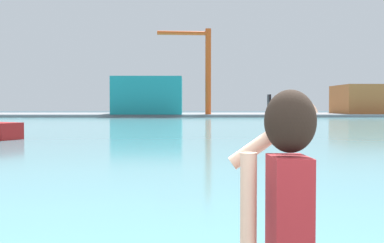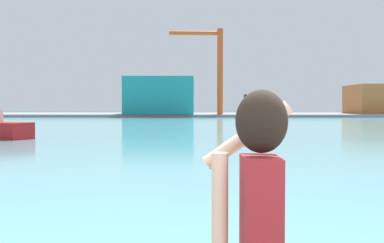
{
  "view_description": "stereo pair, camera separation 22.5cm",
  "coord_description": "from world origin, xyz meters",
  "px_view_note": "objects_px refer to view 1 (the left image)",
  "views": [
    {
      "loc": [
        -1.11,
        -2.12,
        2.3
      ],
      "look_at": [
        -1.01,
        6.39,
        2.0
      ],
      "focal_mm": 46.43,
      "sensor_mm": 36.0,
      "label": 1
    },
    {
      "loc": [
        -0.88,
        -2.12,
        2.3
      ],
      "look_at": [
        -1.01,
        6.39,
        2.0
      ],
      "focal_mm": 46.43,
      "sensor_mm": 36.0,
      "label": 2
    }
  ],
  "objects_px": {
    "warehouse_right": "(366,99)",
    "port_crane": "(202,63)",
    "warehouse_left": "(148,96)",
    "person_photographer": "(287,214)"
  },
  "relations": [
    {
      "from": "warehouse_left",
      "to": "port_crane",
      "type": "bearing_deg",
      "value": -21.91
    },
    {
      "from": "port_crane",
      "to": "person_photographer",
      "type": "bearing_deg",
      "value": -91.53
    },
    {
      "from": "warehouse_left",
      "to": "warehouse_right",
      "type": "xyz_separation_m",
      "value": [
        40.86,
        3.53,
        -0.6
      ]
    },
    {
      "from": "warehouse_left",
      "to": "warehouse_right",
      "type": "height_order",
      "value": "warehouse_left"
    },
    {
      "from": "warehouse_left",
      "to": "warehouse_right",
      "type": "distance_m",
      "value": 41.02
    },
    {
      "from": "person_photographer",
      "to": "warehouse_left",
      "type": "relative_size",
      "value": 0.14
    },
    {
      "from": "warehouse_right",
      "to": "port_crane",
      "type": "bearing_deg",
      "value": -166.61
    },
    {
      "from": "person_photographer",
      "to": "warehouse_left",
      "type": "xyz_separation_m",
      "value": [
        -7.45,
        87.39,
        2.09
      ]
    },
    {
      "from": "person_photographer",
      "to": "port_crane",
      "type": "bearing_deg",
      "value": -2.2
    },
    {
      "from": "warehouse_right",
      "to": "person_photographer",
      "type": "bearing_deg",
      "value": -110.18
    }
  ]
}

